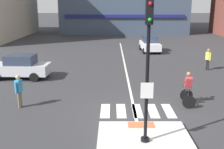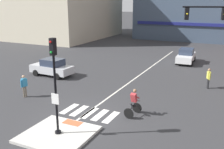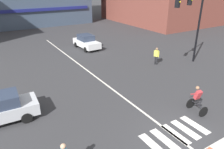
{
  "view_description": "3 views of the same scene",
  "coord_description": "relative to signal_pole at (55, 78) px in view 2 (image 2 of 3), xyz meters",
  "views": [
    {
      "loc": [
        -1.21,
        -11.65,
        4.98
      ],
      "look_at": [
        -1.15,
        2.97,
        1.19
      ],
      "focal_mm": 43.63,
      "sensor_mm": 36.0,
      "label": 1
    },
    {
      "loc": [
        7.99,
        -12.76,
        6.88
      ],
      "look_at": [
        -0.65,
        5.26,
        1.28
      ],
      "focal_mm": 42.28,
      "sensor_mm": 36.0,
      "label": 2
    },
    {
      "loc": [
        -7.48,
        -5.31,
        7.24
      ],
      "look_at": [
        -1.09,
        5.14,
        1.97
      ],
      "focal_mm": 34.07,
      "sensor_mm": 36.0,
      "label": 3
    }
  ],
  "objects": [
    {
      "name": "crosswalk_stripe_a",
      "position": [
        -1.53,
        3.27,
        -3.16
      ],
      "size": [
        0.44,
        1.8,
        0.01
      ],
      "primitive_type": "cube",
      "color": "silver",
      "rests_on": "ground"
    },
    {
      "name": "car_silver_cross_left",
      "position": [
        -7.56,
        9.23,
        -2.36
      ],
      "size": [
        4.17,
        1.98,
        1.64
      ],
      "color": "silver",
      "rests_on": "ground"
    },
    {
      "name": "tactile_pad_front",
      "position": [
        0.0,
        1.35,
        -3.01
      ],
      "size": [
        1.1,
        0.6,
        0.01
      ],
      "primitive_type": "cube",
      "color": "#DB5B38",
      "rests_on": "traffic_island"
    },
    {
      "name": "crosswalk_stripe_e",
      "position": [
        1.53,
        3.27,
        -3.16
      ],
      "size": [
        0.44,
        1.8,
        0.01
      ],
      "primitive_type": "cube",
      "color": "silver",
      "rests_on": "ground"
    },
    {
      "name": "pedestrian_at_curb_left",
      "position": [
        -5.77,
        3.71,
        -2.18
      ],
      "size": [
        0.3,
        0.54,
        1.67
      ],
      "color": "#6B6051",
      "rests_on": "ground"
    },
    {
      "name": "lane_centre_line",
      "position": [
        -0.12,
        12.67,
        -3.16
      ],
      "size": [
        0.14,
        28.0,
        0.01
      ],
      "primitive_type": "cube",
      "color": "silver",
      "rests_on": "ground"
    },
    {
      "name": "car_white_eastbound_distant",
      "position": [
        2.87,
        20.17,
        -2.36
      ],
      "size": [
        1.99,
        4.17,
        1.64
      ],
      "color": "white",
      "rests_on": "ground"
    },
    {
      "name": "traffic_island",
      "position": [
        0.0,
        0.01,
        -3.09
      ],
      "size": [
        3.49,
        3.39,
        0.15
      ],
      "primitive_type": "cube",
      "color": "beige",
      "rests_on": "ground"
    },
    {
      "name": "crosswalk_stripe_b",
      "position": [
        -0.77,
        3.27,
        -3.16
      ],
      "size": [
        0.44,
        1.8,
        0.01
      ],
      "primitive_type": "cube",
      "color": "silver",
      "rests_on": "ground"
    },
    {
      "name": "ground_plane",
      "position": [
        0.0,
        2.67,
        -3.17
      ],
      "size": [
        300.0,
        300.0,
        0.0
      ],
      "primitive_type": "plane",
      "color": "#333335"
    },
    {
      "name": "crosswalk_stripe_d",
      "position": [
        0.77,
        3.27,
        -3.16
      ],
      "size": [
        0.44,
        1.8,
        0.01
      ],
      "primitive_type": "cube",
      "color": "silver",
      "rests_on": "ground"
    },
    {
      "name": "crosswalk_stripe_c",
      "position": [
        0.0,
        3.27,
        -3.16
      ],
      "size": [
        0.44,
        1.8,
        0.01
      ],
      "primitive_type": "cube",
      "color": "silver",
      "rests_on": "ground"
    },
    {
      "name": "signal_pole",
      "position": [
        0.0,
        0.0,
        0.0
      ],
      "size": [
        0.44,
        0.38,
        5.02
      ],
      "color": "black",
      "rests_on": "traffic_island"
    },
    {
      "name": "cyclist",
      "position": [
        2.65,
        4.14,
        -2.3
      ],
      "size": [
        0.8,
        1.17,
        1.68
      ],
      "color": "black",
      "rests_on": "ground"
    },
    {
      "name": "pedestrian_waiting_far_side",
      "position": [
        6.21,
        11.64,
        -2.18
      ],
      "size": [
        0.34,
        0.51,
        1.67
      ],
      "color": "black",
      "rests_on": "ground"
    }
  ]
}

